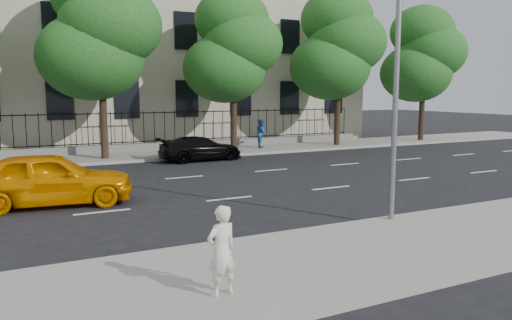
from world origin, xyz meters
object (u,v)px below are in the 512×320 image
Objects in this scene: street_light at (384,25)px; woman_near at (222,251)px; yellow_taxi at (49,179)px; black_sedan at (201,148)px.

street_light is 7.85m from woman_near.
woman_near is at bearing -152.45° from street_light.
street_light is 1.66× the size of yellow_taxi.
woman_near is at bearing -160.64° from yellow_taxi.
street_light is at bearing -119.61° from yellow_taxi.
woman_near is (-5.85, -3.05, -4.25)m from street_light.
yellow_taxi is at bearing 143.12° from street_light.
woman_near is (-5.68, -16.15, 0.29)m from black_sedan.
black_sedan is 2.80× the size of woman_near.
black_sedan is at bearing -121.70° from woman_near.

